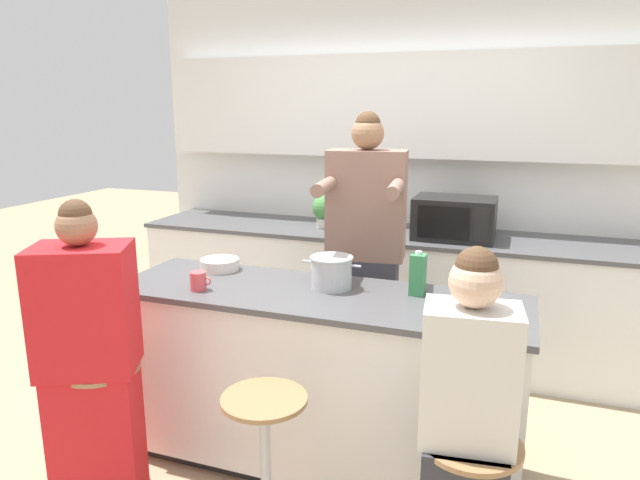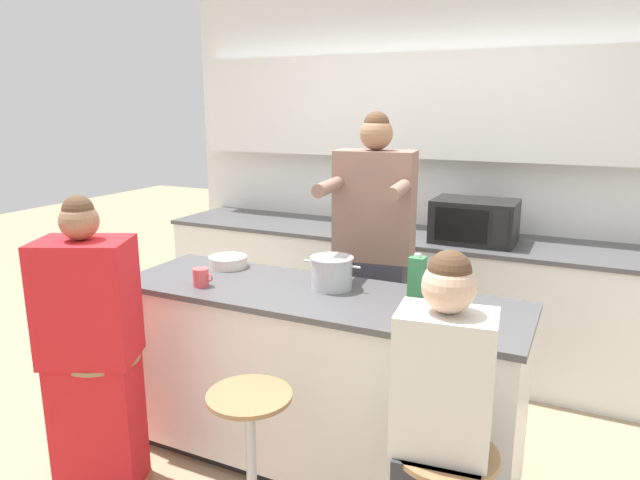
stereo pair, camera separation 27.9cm
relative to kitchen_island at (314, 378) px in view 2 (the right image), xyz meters
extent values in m
plane|color=tan|center=(0.00, 0.00, -0.47)|extent=(16.00, 16.00, 0.00)
cube|color=silver|center=(0.00, 1.88, 0.88)|extent=(4.00, 0.06, 2.70)
cube|color=white|center=(0.00, 1.77, 1.35)|extent=(3.68, 0.16, 0.75)
cube|color=white|center=(0.00, 1.50, -0.02)|extent=(3.68, 0.68, 0.90)
cube|color=#4C4C4F|center=(0.00, 1.50, 0.44)|extent=(3.71, 0.71, 0.03)
cube|color=black|center=(0.00, 0.00, -0.44)|extent=(1.93, 0.53, 0.06)
cube|color=white|center=(0.00, 0.00, 0.01)|extent=(2.01, 0.61, 0.84)
cube|color=#4C4C4F|center=(0.00, 0.00, 0.45)|extent=(2.05, 0.65, 0.03)
cylinder|color=#B7BABC|center=(-0.82, -0.60, -0.14)|extent=(0.04, 0.04, 0.64)
cylinder|color=#997047|center=(-0.82, -0.60, 0.20)|extent=(0.35, 0.35, 0.02)
cylinder|color=#B7BABC|center=(0.00, -0.60, -0.14)|extent=(0.04, 0.04, 0.64)
cylinder|color=#997047|center=(0.00, -0.60, 0.20)|extent=(0.35, 0.35, 0.02)
cylinder|color=#997047|center=(0.82, -0.64, 0.20)|extent=(0.35, 0.35, 0.02)
cube|color=#383842|center=(0.10, 0.57, 0.02)|extent=(0.40, 0.26, 0.98)
cube|color=#896656|center=(0.10, 0.57, 0.81)|extent=(0.46, 0.27, 0.61)
cylinder|color=#896656|center=(-0.05, 0.27, 0.95)|extent=(0.11, 0.34, 0.07)
cylinder|color=#896656|center=(0.31, 0.32, 0.95)|extent=(0.11, 0.34, 0.07)
sphere|color=#936B4C|center=(0.10, 0.57, 1.21)|extent=(0.20, 0.20, 0.18)
sphere|color=#513823|center=(0.10, 0.57, 1.26)|extent=(0.16, 0.16, 0.14)
cube|color=red|center=(-0.84, -0.64, -0.13)|extent=(0.45, 0.40, 0.68)
cube|color=red|center=(-0.84, -0.64, 0.49)|extent=(0.49, 0.43, 0.57)
sphere|color=#936B4C|center=(-0.84, -0.64, 0.86)|extent=(0.23, 0.23, 0.17)
sphere|color=#513823|center=(-0.84, -0.64, 0.91)|extent=(0.18, 0.18, 0.14)
cube|color=silver|center=(0.80, -0.64, 0.45)|extent=(0.35, 0.26, 0.50)
sphere|color=#DBB293|center=(0.80, -0.64, 0.79)|extent=(0.20, 0.20, 0.18)
sphere|color=#513823|center=(0.80, -0.64, 0.84)|extent=(0.16, 0.16, 0.14)
cylinder|color=#B7BABC|center=(0.05, 0.10, 0.54)|extent=(0.20, 0.20, 0.15)
cylinder|color=#B7BABC|center=(0.05, 0.10, 0.62)|extent=(0.22, 0.22, 0.01)
cylinder|color=#B7BABC|center=(-0.08, 0.10, 0.59)|extent=(0.05, 0.01, 0.01)
cylinder|color=#B7BABC|center=(0.18, 0.10, 0.59)|extent=(0.05, 0.01, 0.01)
cylinder|color=silver|center=(-0.64, 0.19, 0.49)|extent=(0.21, 0.21, 0.06)
cylinder|color=#4C7099|center=(0.68, -0.13, 0.50)|extent=(0.08, 0.08, 0.08)
torus|color=#4C7099|center=(0.73, -0.13, 0.50)|extent=(0.04, 0.01, 0.04)
cylinder|color=#DB4C51|center=(-0.56, -0.16, 0.51)|extent=(0.08, 0.08, 0.09)
torus|color=#DB4C51|center=(-0.51, -0.16, 0.51)|extent=(0.04, 0.01, 0.04)
cube|color=#38844C|center=(0.47, 0.14, 0.56)|extent=(0.07, 0.07, 0.20)
cylinder|color=white|center=(0.47, 0.14, 0.67)|extent=(0.03, 0.03, 0.02)
cube|color=black|center=(0.49, 1.45, 0.60)|extent=(0.55, 0.38, 0.29)
cube|color=black|center=(0.44, 1.26, 0.60)|extent=(0.34, 0.01, 0.22)
cube|color=black|center=(0.68, 1.26, 0.60)|extent=(0.10, 0.01, 0.23)
cylinder|color=beige|center=(-0.48, 1.50, 0.49)|extent=(0.12, 0.12, 0.07)
sphere|color=#478942|center=(-0.48, 1.50, 0.61)|extent=(0.19, 0.19, 0.19)
camera|label=1|loc=(0.92, -2.50, 1.35)|focal=32.00mm
camera|label=2|loc=(1.18, -2.39, 1.35)|focal=32.00mm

